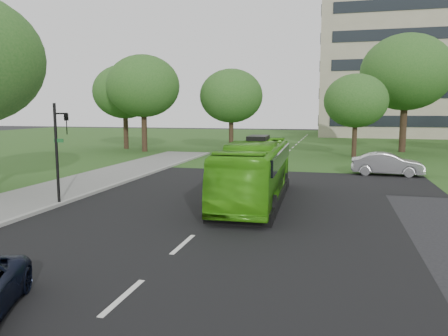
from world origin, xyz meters
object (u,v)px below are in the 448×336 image
(tree_park_d, at_px, (406,72))
(bus, at_px, (255,171))
(tree_park_b, at_px, (231,96))
(tree_park_f, at_px, (125,92))
(traffic_light, at_px, (59,146))
(tree_park_c, at_px, (356,101))
(sedan, at_px, (387,164))
(tree_park_a, at_px, (143,86))

(tree_park_d, relative_size, bus, 1.15)
(tree_park_b, xyz_separation_m, tree_park_f, (-11.61, 0.22, 0.52))
(bus, relative_size, traffic_light, 2.22)
(traffic_light, bearing_deg, tree_park_c, 82.53)
(tree_park_c, xyz_separation_m, tree_park_f, (-23.31, 2.85, 1.10))
(tree_park_d, height_order, traffic_light, tree_park_d)
(tree_park_d, distance_m, bus, 29.07)
(tree_park_f, bearing_deg, tree_park_d, 6.96)
(tree_park_f, height_order, bus, tree_park_f)
(tree_park_b, bearing_deg, tree_park_c, -12.63)
(tree_park_b, height_order, sedan, tree_park_b)
(tree_park_a, relative_size, sedan, 2.16)
(tree_park_d, xyz_separation_m, bus, (-9.93, -26.58, -6.35))
(tree_park_c, bearing_deg, bus, -104.17)
(tree_park_f, bearing_deg, tree_park_c, -6.96)
(tree_park_f, xyz_separation_m, sedan, (24.96, -13.21, -5.29))
(tree_park_a, bearing_deg, tree_park_f, 142.83)
(tree_park_b, distance_m, traffic_light, 26.10)
(tree_park_c, bearing_deg, tree_park_b, 167.37)
(bus, relative_size, sedan, 2.26)
(tree_park_a, height_order, tree_park_d, tree_park_d)
(tree_park_c, bearing_deg, tree_park_a, 178.96)
(sedan, bearing_deg, tree_park_f, 65.07)
(tree_park_f, height_order, sedan, tree_park_f)
(tree_park_a, relative_size, bus, 0.96)
(tree_park_b, bearing_deg, tree_park_f, 178.90)
(tree_park_a, xyz_separation_m, traffic_light, (6.85, -23.64, -3.81))
(tree_park_b, relative_size, tree_park_d, 0.71)
(sedan, bearing_deg, tree_park_a, 66.64)
(tree_park_c, height_order, bus, tree_park_c)
(bus, height_order, sedan, bus)
(tree_park_d, relative_size, tree_park_f, 1.29)
(tree_park_b, height_order, bus, tree_park_b)
(tree_park_c, bearing_deg, tree_park_f, 173.04)
(tree_park_b, height_order, tree_park_c, tree_park_b)
(tree_park_d, height_order, bus, tree_park_d)
(sedan, bearing_deg, bus, 148.70)
(tree_park_f, distance_m, traffic_light, 28.22)
(tree_park_b, relative_size, sedan, 1.85)
(bus, height_order, traffic_light, traffic_light)
(tree_park_f, bearing_deg, sedan, -27.89)
(tree_park_d, bearing_deg, tree_park_b, -167.51)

